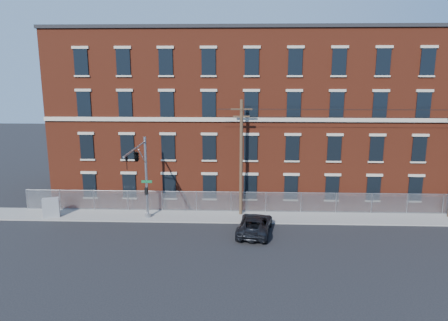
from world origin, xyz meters
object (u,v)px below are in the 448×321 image
utility_pole_near (241,156)px  utility_cabinet (51,208)px  traffic_signal_mast (139,163)px  pickup_truck (255,224)px

utility_pole_near → utility_cabinet: (-16.30, -1.40, -4.39)m
traffic_signal_mast → pickup_truck: traffic_signal_mast is taller
pickup_truck → utility_cabinet: utility_cabinet is taller
pickup_truck → traffic_signal_mast: bearing=4.4°
utility_pole_near → utility_cabinet: bearing=-175.1°
utility_pole_near → utility_cabinet: utility_pole_near is taller
utility_pole_near → pickup_truck: size_ratio=1.92×
utility_cabinet → pickup_truck: bearing=-28.9°
utility_pole_near → traffic_signal_mast: bearing=-156.9°
utility_cabinet → utility_pole_near: bearing=-15.1°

